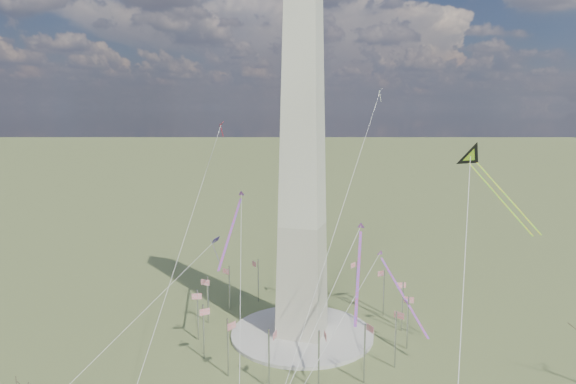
# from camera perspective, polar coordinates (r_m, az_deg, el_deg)

# --- Properties ---
(ground) EXTENTS (2000.00, 2000.00, 0.00)m
(ground) POSITION_cam_1_polar(r_m,az_deg,el_deg) (135.24, 1.56, -15.60)
(ground) COLOR brown
(ground) RESTS_ON ground
(plaza) EXTENTS (36.00, 36.00, 0.80)m
(plaza) POSITION_cam_1_polar(r_m,az_deg,el_deg) (135.08, 1.56, -15.45)
(plaza) COLOR #ACAA9D
(plaza) RESTS_ON ground
(washington_monument) EXTENTS (15.56, 15.56, 100.00)m
(washington_monument) POSITION_cam_1_polar(r_m,az_deg,el_deg) (122.96, 1.66, 5.11)
(washington_monument) COLOR #B9B59B
(washington_monument) RESTS_ON plaza
(flagpole_ring) EXTENTS (54.40, 54.40, 13.00)m
(flagpole_ring) POSITION_cam_1_polar(r_m,az_deg,el_deg) (132.34, 1.58, -12.74)
(flagpole_ring) COLOR #AFB0B5
(flagpole_ring) RESTS_ON ground
(kite_delta_black) EXTENTS (18.30, 19.80, 18.13)m
(kite_delta_black) POSITION_cam_1_polar(r_m,az_deg,el_deg) (126.62, 19.95, 3.31)
(kite_delta_black) COLOR black
(kite_delta_black) RESTS_ON ground
(kite_diamond_purple) EXTENTS (2.41, 3.17, 9.25)m
(kite_diamond_purple) POSITION_cam_1_polar(r_m,az_deg,el_deg) (146.54, -8.02, -5.67)
(kite_diamond_purple) COLOR navy
(kite_diamond_purple) RESTS_ON ground
(kite_streamer_left) EXTENTS (3.95, 22.58, 15.52)m
(kite_streamer_left) POSITION_cam_1_polar(r_m,az_deg,el_deg) (111.19, 7.91, -7.27)
(kite_streamer_left) COLOR red
(kite_streamer_left) RESTS_ON ground
(kite_streamer_mid) EXTENTS (4.13, 22.31, 15.34)m
(kite_streamer_mid) POSITION_cam_1_polar(r_m,az_deg,el_deg) (130.50, -6.00, -3.00)
(kite_streamer_mid) COLOR red
(kite_streamer_mid) RESTS_ON ground
(kite_streamer_right) EXTENTS (14.38, 18.14, 15.03)m
(kite_streamer_right) POSITION_cam_1_polar(r_m,az_deg,el_deg) (130.38, 11.85, -9.68)
(kite_streamer_right) COLOR red
(kite_streamer_right) RESTS_ON ground
(kite_small_red) EXTENTS (1.30, 2.12, 5.10)m
(kite_small_red) POSITION_cam_1_polar(r_m,az_deg,el_deg) (172.51, -7.40, 7.35)
(kite_small_red) COLOR red
(kite_small_red) RESTS_ON ground
(kite_small_white) EXTENTS (1.13, 1.85, 4.27)m
(kite_small_white) POSITION_cam_1_polar(r_m,az_deg,el_deg) (167.46, 10.22, 10.88)
(kite_small_white) COLOR white
(kite_small_white) RESTS_ON ground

